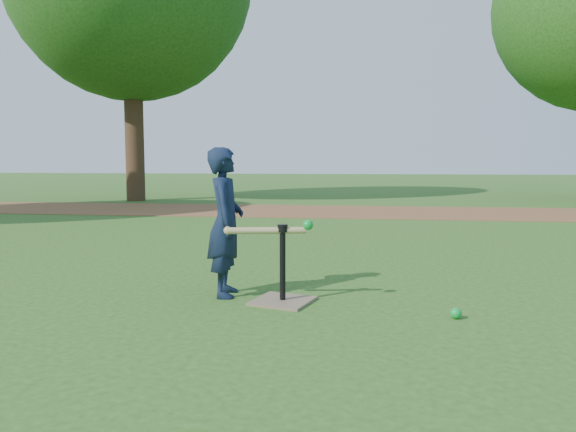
# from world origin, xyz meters

# --- Properties ---
(ground) EXTENTS (80.00, 80.00, 0.00)m
(ground) POSITION_xyz_m (0.00, 0.00, 0.00)
(ground) COLOR #285116
(ground) RESTS_ON ground
(dirt_strip) EXTENTS (24.00, 3.00, 0.01)m
(dirt_strip) POSITION_xyz_m (0.00, 7.50, 0.01)
(dirt_strip) COLOR brown
(dirt_strip) RESTS_ON ground
(child) EXTENTS (0.35, 0.48, 1.21)m
(child) POSITION_xyz_m (-0.89, -0.13, 0.61)
(child) COLOR #111C33
(child) RESTS_ON ground
(wiffle_ball_ground) EXTENTS (0.08, 0.08, 0.08)m
(wiffle_ball_ground) POSITION_xyz_m (0.88, -0.58, 0.04)
(wiffle_ball_ground) COLOR #0D9530
(wiffle_ball_ground) RESTS_ON ground
(batting_tee) EXTENTS (0.53, 0.53, 0.61)m
(batting_tee) POSITION_xyz_m (-0.39, -0.30, 0.11)
(batting_tee) COLOR #76634A
(batting_tee) RESTS_ON ground
(swing_action) EXTENTS (0.70, 0.16, 0.13)m
(swing_action) POSITION_xyz_m (-0.48, -0.33, 0.58)
(swing_action) COLOR tan
(swing_action) RESTS_ON ground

